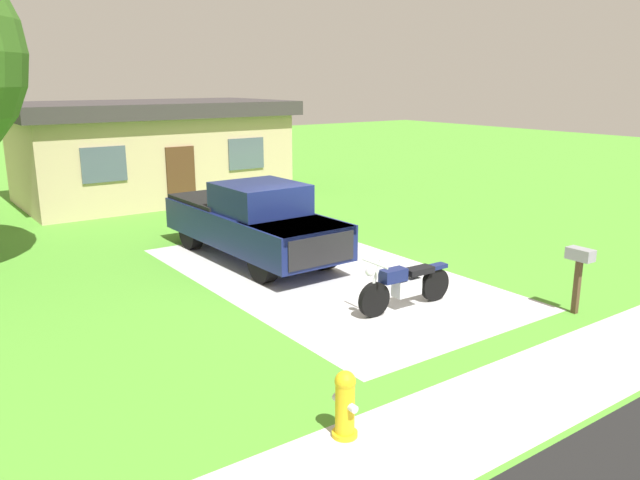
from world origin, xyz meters
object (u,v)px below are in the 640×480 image
Objects in this scene: mailbox at (579,263)px; neighbor_house at (152,149)px; motorcycle at (405,285)px; pickup_truck at (251,220)px; fire_hydrant at (345,405)px.

mailbox is 16.17m from neighbor_house.
pickup_truck is (-0.62, 4.82, 0.48)m from motorcycle.
fire_hydrant is (-3.04, -7.66, -0.53)m from pickup_truck.
pickup_truck reaches higher than mailbox.
fire_hydrant is at bearing -111.68° from pickup_truck.
fire_hydrant is 0.09× the size of neighbor_house.
pickup_truck is at bearing 68.32° from fire_hydrant.
neighbor_house is at bearing 97.01° from mailbox.
pickup_truck is 7.51m from mailbox.
motorcycle is 0.23× the size of neighbor_house.
fire_hydrant is at bearing -142.18° from motorcycle.
pickup_truck is 6.52× the size of fire_hydrant.
fire_hydrant is 6.16m from mailbox.
neighbor_house reaches higher than mailbox.
neighbor_house is at bearing 88.13° from motorcycle.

